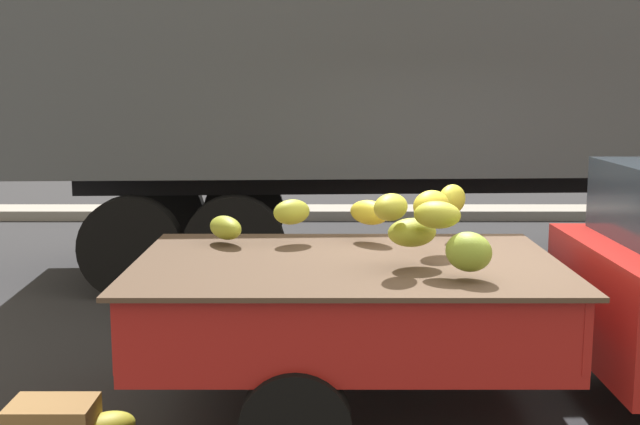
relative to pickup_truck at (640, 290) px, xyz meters
The scene contains 4 objects.
ground 1.13m from the pickup_truck, 163.39° to the left, with size 220.00×220.00×0.00m, color #28282B.
curb_strip 8.36m from the pickup_truck, 94.67° to the left, with size 80.00×0.80×0.16m, color gray.
pickup_truck is the anchor object (origin of this frame).
semi_trailer 4.83m from the pickup_truck, 84.77° to the left, with size 12.11×3.16×3.95m.
Camera 1 is at (-1.47, -5.34, 2.22)m, focal length 44.95 mm.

